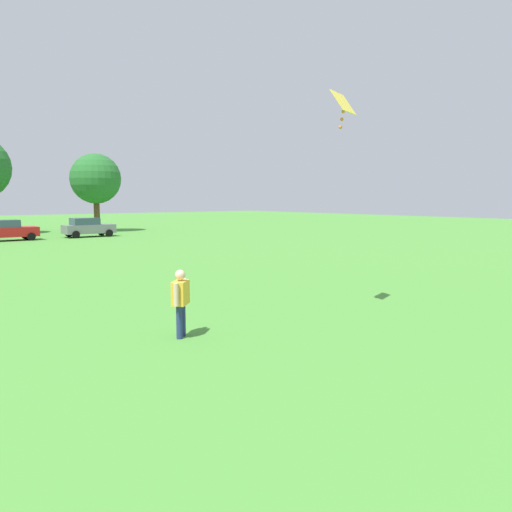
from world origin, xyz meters
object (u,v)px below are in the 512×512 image
kite (343,105)px  parked_car_red_2 (7,230)px  adult_bystander (181,297)px  tree_far_right (96,179)px  parked_car_gray_3 (88,227)px

kite → parked_car_red_2: kite is taller
kite → parked_car_red_2: bearing=93.2°
adult_bystander → parked_car_red_2: size_ratio=0.39×
tree_far_right → kite: bearing=-101.2°
parked_car_red_2 → parked_car_gray_3: bearing=0.0°
kite → parked_car_gray_3: kite is taller
kite → parked_car_gray_3: 34.25m
adult_bystander → parked_car_red_2: parked_car_red_2 is taller
adult_bystander → kite: bearing=130.2°
parked_car_red_2 → tree_far_right: size_ratio=0.55×
tree_far_right → parked_car_red_2: bearing=-145.8°
adult_bystander → kite: 7.09m
adult_bystander → parked_car_gray_3: bearing=-148.7°
tree_far_right → adult_bystander: bearing=-108.1°
adult_bystander → tree_far_right: bearing=-150.6°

